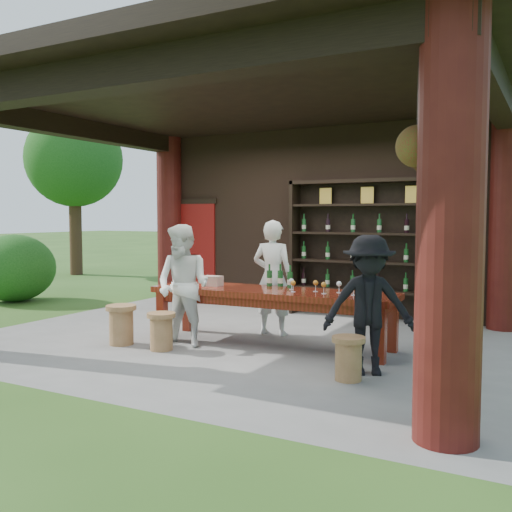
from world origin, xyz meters
The scene contains 14 objects.
ground centered at (0.00, 0.00, 0.00)m, with size 90.00×90.00×0.00m, color #2D5119.
pavilion centered at (-0.01, 0.43, 2.13)m, with size 7.50×6.00×3.60m.
wine_shelf centered at (1.00, 2.45, 1.17)m, with size 2.66×0.40×2.34m.
tasting_table centered at (0.51, -0.11, 0.63)m, with size 3.35×0.98×0.75m.
stool_near_left centered at (-0.62, -1.03, 0.26)m, with size 0.37×0.37×0.49m.
stool_near_right centered at (1.96, -1.19, 0.25)m, with size 0.35×0.35×0.46m.
stool_far_left centered at (-1.29, -1.03, 0.28)m, with size 0.41×0.41×0.53m.
host centered at (0.21, 0.52, 0.84)m, with size 0.61×0.40×1.67m, color silver.
guest_woman centered at (-0.50, -0.70, 0.81)m, with size 0.79×0.61×1.62m, color white.
guest_man centered at (2.07, -0.86, 0.76)m, with size 0.98×0.57×1.52m, color black.
table_bottles centered at (0.47, 0.22, 0.90)m, with size 0.42×0.17×0.31m.
table_glasses centered at (1.17, -0.08, 0.82)m, with size 0.98×0.28×0.15m.
napkin_basket centered at (-0.40, -0.14, 0.82)m, with size 0.26×0.18×0.14m, color #BF6672.
shrubs centered at (2.65, 1.23, 0.56)m, with size 14.91×7.51×1.36m.
Camera 1 is at (3.88, -6.85, 1.72)m, focal length 40.00 mm.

